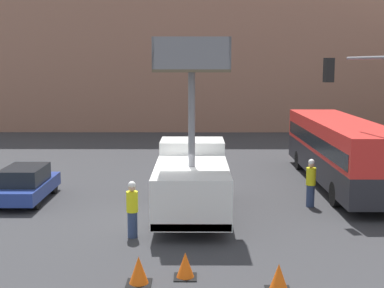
{
  "coord_description": "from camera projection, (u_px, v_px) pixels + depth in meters",
  "views": [
    {
      "loc": [
        1.26,
        -18.97,
        5.61
      ],
      "look_at": [
        1.14,
        1.44,
        2.56
      ],
      "focal_mm": 50.0,
      "sensor_mm": 36.0,
      "label": 1
    }
  ],
  "objects": [
    {
      "name": "utility_truck",
      "position": [
        192.0,
        176.0,
        19.96
      ],
      "size": [
        2.59,
        6.73,
        6.5
      ],
      "color": "silver",
      "rests_on": "ground_plane"
    },
    {
      "name": "building_backdrop_far",
      "position": [
        181.0,
        25.0,
        48.02
      ],
      "size": [
        44.0,
        10.0,
        18.19
      ],
      "color": "#936651",
      "rests_on": "ground_plane"
    },
    {
      "name": "traffic_cone_mid_road",
      "position": [
        185.0,
        266.0,
        14.13
      ],
      "size": [
        0.61,
        0.61,
        0.69
      ],
      "color": "black",
      "rests_on": "ground_plane"
    },
    {
      "name": "city_bus",
      "position": [
        340.0,
        147.0,
        24.75
      ],
      "size": [
        2.6,
        12.22,
        3.04
      ],
      "rotation": [
        0.0,
        0.0,
        1.48
      ],
      "color": "#232328",
      "rests_on": "ground_plane"
    },
    {
      "name": "ground_plane",
      "position": [
        161.0,
        219.0,
        19.6
      ],
      "size": [
        120.0,
        120.0,
        0.0
      ],
      "primitive_type": "plane",
      "color": "#333335"
    },
    {
      "name": "road_worker_near_truck",
      "position": [
        132.0,
        209.0,
        17.36
      ],
      "size": [
        0.38,
        0.38,
        1.88
      ],
      "rotation": [
        0.0,
        0.0,
        4.99
      ],
      "color": "navy",
      "rests_on": "ground_plane"
    },
    {
      "name": "road_worker_directing",
      "position": [
        311.0,
        183.0,
        21.12
      ],
      "size": [
        0.38,
        0.38,
        1.92
      ],
      "rotation": [
        0.0,
        0.0,
        6.05
      ],
      "color": "navy",
      "rests_on": "ground_plane"
    },
    {
      "name": "traffic_light_pole",
      "position": [
        373.0,
        104.0,
        20.37
      ],
      "size": [
        3.12,
        2.87,
        6.14
      ],
      "color": "slate",
      "rests_on": "ground_plane"
    },
    {
      "name": "parked_car_curbside",
      "position": [
        26.0,
        184.0,
        21.95
      ],
      "size": [
        1.74,
        4.22,
        1.48
      ],
      "color": "navy",
      "rests_on": "ground_plane"
    },
    {
      "name": "traffic_cone_far_side",
      "position": [
        139.0,
        271.0,
        13.72
      ],
      "size": [
        0.65,
        0.65,
        0.74
      ],
      "color": "black",
      "rests_on": "ground_plane"
    },
    {
      "name": "traffic_cone_near_truck",
      "position": [
        279.0,
        278.0,
        13.29
      ],
      "size": [
        0.63,
        0.63,
        0.72
      ],
      "color": "black",
      "rests_on": "ground_plane"
    }
  ]
}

